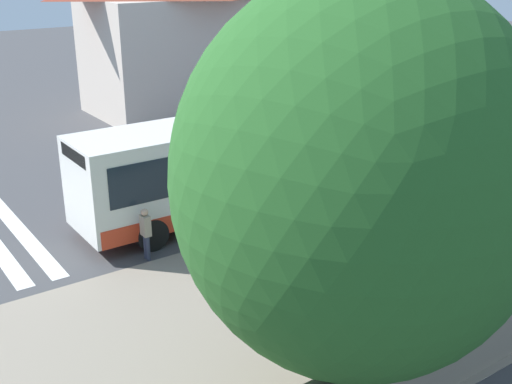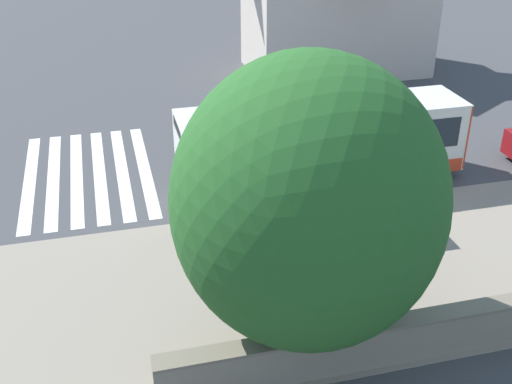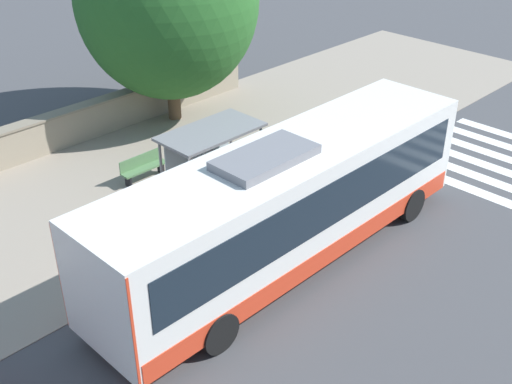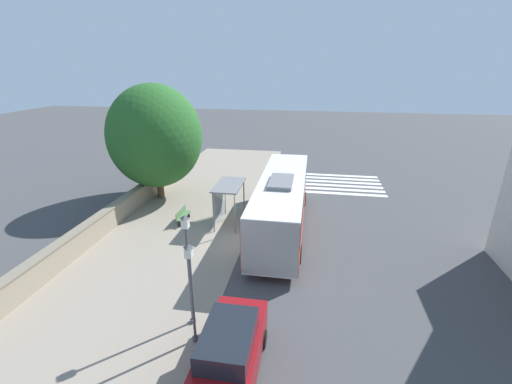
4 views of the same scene
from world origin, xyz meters
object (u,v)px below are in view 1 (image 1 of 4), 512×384
Objects in this scene: bus at (242,159)px; shade_tree at (356,179)px; bench at (371,263)px; pedestrian at (146,230)px; bus_shelter at (297,180)px; street_lamp_far at (476,116)px; parked_car_behind_bus at (460,136)px; street_lamp_near at (471,113)px.

shade_tree reaches higher than bus.
bus reaches higher than bench.
pedestrian is 0.19× the size of shade_tree.
bus is at bearing 0.11° from bench.
bus_shelter reaches higher than bench.
shade_tree reaches higher than street_lamp_far.
bus_shelter is at bearing -30.31° from shade_tree.
bus is 6.46m from bench.
street_lamp_far is (-2.24, -9.56, 0.58)m from bus.
parked_car_behind_bus is (8.96, -14.84, -3.72)m from shade_tree.
street_lamp_far is at bearing 140.32° from parked_car_behind_bus.
pedestrian is 8.74m from shade_tree.
pedestrian is at bearing 87.81° from street_lamp_far.
bus_shelter reaches higher than parked_car_behind_bus.
bench is 0.19× the size of shade_tree.
pedestrian is at bearing 66.74° from bus_shelter.
bus_shelter is 7.50m from shade_tree.
shade_tree is 17.73m from parked_car_behind_bus.
pedestrian is at bearing 4.17° from shade_tree.
pedestrian reaches higher than bench.
street_lamp_near reaches higher than bus.
bus is 3.84× the size of bus_shelter.
street_lamp_near reaches higher than parked_car_behind_bus.
shade_tree is (-7.87, -0.57, 3.76)m from pedestrian.
pedestrian is 15.46m from parked_car_behind_bus.
shade_tree reaches higher than parked_car_behind_bus.
parked_car_behind_bus is at bearing -75.71° from bus_shelter.
street_lamp_far is 0.88× the size of parked_car_behind_bus.
pedestrian is at bearing 85.89° from street_lamp_near.
bench is at bearing -135.72° from pedestrian.
street_lamp_far reaches higher than bench.
bench is at bearing 117.68° from parked_car_behind_bus.
bus is 3.51m from bus_shelter.
bench is at bearing 113.17° from street_lamp_far.
street_lamp_far is at bearing -61.48° from shade_tree.
street_lamp_far is (0.41, -0.89, -0.34)m from street_lamp_near.
shade_tree is (-7.33, 13.49, 2.30)m from street_lamp_far.
parked_car_behind_bus is at bearing -47.73° from street_lamp_near.
bench is at bearing 113.02° from street_lamp_near.
bench is at bearing -50.52° from shade_tree.
pedestrian is 6.48m from bench.
parked_car_behind_bus is at bearing -93.16° from bus.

